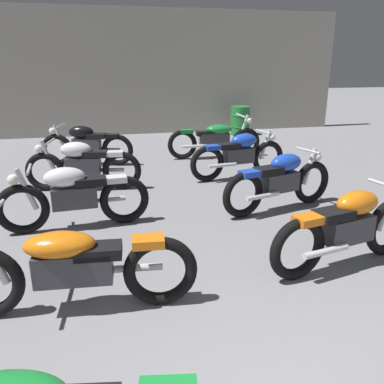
{
  "coord_description": "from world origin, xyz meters",
  "views": [
    {
      "loc": [
        -1.1,
        -0.65,
        2.13
      ],
      "look_at": [
        0.0,
        4.03,
        0.55
      ],
      "focal_mm": 37.34,
      "sensor_mm": 36.0,
      "label": 1
    }
  ],
  "objects_px": {
    "motorcycle_left_row_3": "(83,164)",
    "motorcycle_right_row_2": "(280,180)",
    "motorcycle_left_row_4": "(86,144)",
    "motorcycle_right_row_1": "(348,227)",
    "oil_drum": "(240,121)",
    "motorcycle_left_row_2": "(74,195)",
    "motorcycle_left_row_1": "(72,265)",
    "motorcycle_right_row_4": "(215,138)",
    "motorcycle_right_row_3": "(239,154)"
  },
  "relations": [
    {
      "from": "motorcycle_left_row_1",
      "to": "motorcycle_left_row_2",
      "type": "xyz_separation_m",
      "value": [
        -0.07,
        1.94,
        0.01
      ]
    },
    {
      "from": "motorcycle_left_row_4",
      "to": "oil_drum",
      "type": "relative_size",
      "value": 2.27
    },
    {
      "from": "motorcycle_right_row_4",
      "to": "oil_drum",
      "type": "relative_size",
      "value": 2.56
    },
    {
      "from": "motorcycle_right_row_3",
      "to": "oil_drum",
      "type": "distance_m",
      "value": 4.74
    },
    {
      "from": "motorcycle_left_row_3",
      "to": "motorcycle_right_row_3",
      "type": "bearing_deg",
      "value": 2.14
    },
    {
      "from": "motorcycle_right_row_4",
      "to": "motorcycle_right_row_3",
      "type": "bearing_deg",
      "value": -90.96
    },
    {
      "from": "motorcycle_left_row_4",
      "to": "motorcycle_right_row_2",
      "type": "relative_size",
      "value": 1.0
    },
    {
      "from": "motorcycle_left_row_3",
      "to": "motorcycle_right_row_4",
      "type": "distance_m",
      "value": 3.42
    },
    {
      "from": "motorcycle_right_row_2",
      "to": "motorcycle_right_row_3",
      "type": "bearing_deg",
      "value": 90.3
    },
    {
      "from": "motorcycle_left_row_3",
      "to": "oil_drum",
      "type": "height_order",
      "value": "motorcycle_left_row_3"
    },
    {
      "from": "motorcycle_right_row_2",
      "to": "motorcycle_right_row_3",
      "type": "height_order",
      "value": "same"
    },
    {
      "from": "motorcycle_left_row_1",
      "to": "motorcycle_right_row_3",
      "type": "bearing_deg",
      "value": 52.6
    },
    {
      "from": "motorcycle_left_row_1",
      "to": "oil_drum",
      "type": "xyz_separation_m",
      "value": [
        4.48,
        8.2,
        -0.03
      ]
    },
    {
      "from": "motorcycle_left_row_3",
      "to": "oil_drum",
      "type": "xyz_separation_m",
      "value": [
        4.48,
        4.57,
        -0.03
      ]
    },
    {
      "from": "motorcycle_right_row_1",
      "to": "oil_drum",
      "type": "relative_size",
      "value": 2.29
    },
    {
      "from": "motorcycle_left_row_3",
      "to": "motorcycle_right_row_3",
      "type": "height_order",
      "value": "same"
    },
    {
      "from": "motorcycle_left_row_2",
      "to": "motorcycle_right_row_1",
      "type": "xyz_separation_m",
      "value": [
        2.9,
        -1.74,
        0.0
      ]
    },
    {
      "from": "motorcycle_right_row_2",
      "to": "oil_drum",
      "type": "height_order",
      "value": "motorcycle_right_row_2"
    },
    {
      "from": "motorcycle_right_row_1",
      "to": "motorcycle_left_row_3",
      "type": "bearing_deg",
      "value": 129.39
    },
    {
      "from": "motorcycle_left_row_3",
      "to": "motorcycle_right_row_4",
      "type": "xyz_separation_m",
      "value": [
        2.89,
        1.82,
        -0.01
      ]
    },
    {
      "from": "motorcycle_right_row_2",
      "to": "motorcycle_right_row_4",
      "type": "xyz_separation_m",
      "value": [
        0.02,
        3.48,
        -0.01
      ]
    },
    {
      "from": "motorcycle_right_row_1",
      "to": "motorcycle_right_row_3",
      "type": "relative_size",
      "value": 0.99
    },
    {
      "from": "motorcycle_left_row_1",
      "to": "motorcycle_left_row_4",
      "type": "height_order",
      "value": "motorcycle_left_row_1"
    },
    {
      "from": "motorcycle_left_row_1",
      "to": "motorcycle_left_row_3",
      "type": "distance_m",
      "value": 3.63
    },
    {
      "from": "motorcycle_right_row_3",
      "to": "motorcycle_left_row_3",
      "type": "bearing_deg",
      "value": -177.86
    },
    {
      "from": "motorcycle_left_row_1",
      "to": "motorcycle_left_row_2",
      "type": "height_order",
      "value": "motorcycle_left_row_1"
    },
    {
      "from": "motorcycle_left_row_2",
      "to": "motorcycle_left_row_1",
      "type": "bearing_deg",
      "value": -87.8
    },
    {
      "from": "motorcycle_left_row_4",
      "to": "oil_drum",
      "type": "bearing_deg",
      "value": 32.08
    },
    {
      "from": "motorcycle_right_row_1",
      "to": "motorcycle_right_row_4",
      "type": "distance_m",
      "value": 5.26
    },
    {
      "from": "motorcycle_left_row_4",
      "to": "oil_drum",
      "type": "distance_m",
      "value": 5.25
    },
    {
      "from": "oil_drum",
      "to": "motorcycle_left_row_4",
      "type": "bearing_deg",
      "value": -147.92
    },
    {
      "from": "motorcycle_left_row_2",
      "to": "oil_drum",
      "type": "height_order",
      "value": "motorcycle_left_row_2"
    },
    {
      "from": "motorcycle_left_row_4",
      "to": "motorcycle_right_row_1",
      "type": "xyz_separation_m",
      "value": [
        2.79,
        -5.22,
        0.0
      ]
    },
    {
      "from": "motorcycle_left_row_4",
      "to": "oil_drum",
      "type": "height_order",
      "value": "motorcycle_left_row_4"
    },
    {
      "from": "motorcycle_left_row_1",
      "to": "motorcycle_left_row_2",
      "type": "bearing_deg",
      "value": 92.2
    },
    {
      "from": "oil_drum",
      "to": "motorcycle_left_row_2",
      "type": "bearing_deg",
      "value": -126.0
    },
    {
      "from": "motorcycle_left_row_3",
      "to": "motorcycle_left_row_4",
      "type": "xyz_separation_m",
      "value": [
        0.03,
        1.78,
        0.0
      ]
    },
    {
      "from": "motorcycle_left_row_2",
      "to": "motorcycle_right_row_2",
      "type": "height_order",
      "value": "same"
    },
    {
      "from": "motorcycle_left_row_3",
      "to": "motorcycle_right_row_2",
      "type": "distance_m",
      "value": 3.32
    },
    {
      "from": "motorcycle_right_row_1",
      "to": "oil_drum",
      "type": "bearing_deg",
      "value": 78.31
    },
    {
      "from": "motorcycle_right_row_2",
      "to": "motorcycle_left_row_2",
      "type": "bearing_deg",
      "value": -179.35
    },
    {
      "from": "motorcycle_left_row_1",
      "to": "motorcycle_right_row_2",
      "type": "height_order",
      "value": "motorcycle_left_row_1"
    },
    {
      "from": "motorcycle_left_row_3",
      "to": "motorcycle_right_row_1",
      "type": "height_order",
      "value": "same"
    },
    {
      "from": "motorcycle_right_row_3",
      "to": "oil_drum",
      "type": "xyz_separation_m",
      "value": [
        1.62,
        4.46,
        -0.03
      ]
    },
    {
      "from": "motorcycle_left_row_3",
      "to": "motorcycle_right_row_2",
      "type": "relative_size",
      "value": 1.02
    },
    {
      "from": "motorcycle_right_row_2",
      "to": "motorcycle_left_row_4",
      "type": "bearing_deg",
      "value": 129.52
    },
    {
      "from": "motorcycle_right_row_3",
      "to": "motorcycle_left_row_4",
      "type": "bearing_deg",
      "value": 149.45
    },
    {
      "from": "motorcycle_left_row_1",
      "to": "motorcycle_right_row_3",
      "type": "relative_size",
      "value": 1.11
    },
    {
      "from": "motorcycle_left_row_2",
      "to": "oil_drum",
      "type": "distance_m",
      "value": 7.74
    },
    {
      "from": "motorcycle_left_row_3",
      "to": "motorcycle_right_row_3",
      "type": "distance_m",
      "value": 2.87
    }
  ]
}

